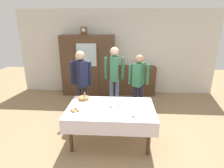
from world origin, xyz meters
TOP-DOWN VIEW (x-y plane):
  - ground_plane at (0.00, 0.00)m, footprint 12.00×12.00m
  - back_wall at (0.00, 2.65)m, footprint 6.40×0.10m
  - dining_table at (0.00, -0.24)m, footprint 1.69×1.10m
  - wall_cabinet at (-0.90, 2.35)m, footprint 1.68×0.46m
  - mantel_clock at (-0.99, 2.35)m, footprint 0.18×0.11m
  - bookshelf_low at (0.68, 2.41)m, footprint 1.18×0.35m
  - book_stack at (0.68, 2.41)m, footprint 0.15×0.22m
  - tea_cup_far_left at (-0.00, -0.18)m, footprint 0.13×0.13m
  - tea_cup_back_edge at (0.17, -0.13)m, footprint 0.13×0.13m
  - tea_cup_mid_left at (0.43, -0.54)m, footprint 0.13×0.13m
  - bread_basket at (-0.61, 0.17)m, footprint 0.24×0.24m
  - pastry_plate at (-0.66, -0.41)m, footprint 0.28×0.28m
  - spoon_far_right at (-0.35, -0.12)m, footprint 0.12×0.02m
  - spoon_back_edge at (-0.65, -0.08)m, footprint 0.12×0.02m
  - person_by_cabinet at (-0.78, 0.77)m, footprint 0.52×0.41m
  - person_near_right_end at (-0.00, 1.22)m, footprint 0.52×0.36m
  - person_behind_table_left at (0.62, 1.07)m, footprint 0.52×0.41m

SIDE VIEW (x-z plane):
  - ground_plane at x=0.00m, z-range 0.00..0.00m
  - bookshelf_low at x=0.68m, z-range 0.00..0.95m
  - dining_table at x=0.00m, z-range 0.27..1.00m
  - spoon_far_right at x=-0.35m, z-range 0.72..0.73m
  - spoon_back_edge at x=-0.65m, z-range 0.72..0.73m
  - pastry_plate at x=-0.66m, z-range 0.72..0.76m
  - tea_cup_far_left at x=0.00m, z-range 0.72..0.79m
  - tea_cup_back_edge at x=0.17m, z-range 0.72..0.79m
  - tea_cup_mid_left at x=0.43m, z-range 0.72..0.79m
  - bread_basket at x=-0.61m, z-range 0.68..0.84m
  - person_behind_table_left at x=0.62m, z-range 0.16..1.71m
  - wall_cabinet at x=-0.90m, z-range 0.00..1.93m
  - book_stack at x=0.68m, z-range 0.94..1.02m
  - person_by_cabinet at x=-0.78m, z-range 0.18..1.86m
  - person_near_right_end at x=0.00m, z-range 0.19..1.91m
  - back_wall at x=0.00m, z-range 0.00..2.70m
  - mantel_clock at x=-0.99m, z-range 1.93..2.17m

